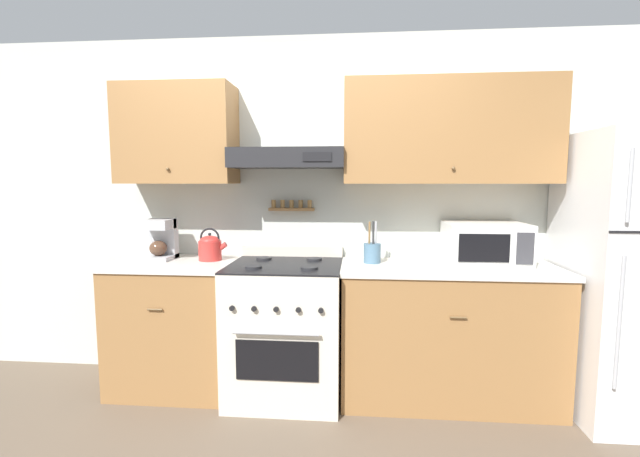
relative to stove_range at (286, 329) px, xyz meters
The scene contains 10 objects.
ground_plane 0.54m from the stove_range, 90.00° to the right, with size 16.00×16.00×0.00m, color brown.
wall_back 1.05m from the stove_range, 67.66° to the left, with size 5.20×0.46×2.55m.
counter_left 0.81m from the stove_range, behind, with size 0.85×0.63×0.93m.
counter_right 1.11m from the stove_range, ahead, with size 1.44×0.63×0.93m.
stove_range is the anchor object (origin of this frame).
refrigerator 2.23m from the stove_range, ahead, with size 0.68×0.78×1.79m.
tea_kettle 0.80m from the stove_range, 169.67° to the left, with size 0.21×0.16×0.23m.
coffee_maker 1.13m from the stove_range, behind, with size 0.19×0.23×0.29m.
microwave 1.49m from the stove_range, ahead, with size 0.53×0.41×0.28m.
utensil_crock 0.81m from the stove_range, ahead, with size 0.12×0.12×0.29m.
Camera 1 is at (0.49, -2.58, 1.49)m, focal length 24.00 mm.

